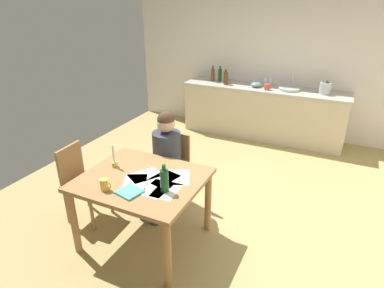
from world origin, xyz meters
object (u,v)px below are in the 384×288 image
Objects in this scene: book_magazine at (130,192)px; bottle_oil at (213,75)px; chair_at_table at (171,166)px; bottle_vinegar at (220,75)px; bottle_wine_red at (225,77)px; wine_glass_by_kettle at (265,79)px; wine_bottle_on_table at (164,180)px; chair_side_empty at (82,180)px; coffee_mug at (105,185)px; stovetop_kettle at (325,88)px; teacup_on_counter at (267,87)px; person_seated at (164,157)px; bottle_sauce at (226,78)px; candlestick at (114,161)px; mixing_bowl at (256,85)px; sink_unit at (289,89)px; dining_table at (142,187)px; wine_glass_near_sink at (270,79)px.

bottle_oil is (-0.66, 3.55, 0.27)m from book_magazine.
bottle_vinegar is (-0.40, 2.60, 0.52)m from chair_at_table.
bottle_wine_red is 0.70m from wine_glass_by_kettle.
bottle_oil is (-0.93, 3.39, 0.17)m from wine_bottle_on_table.
coffee_mug is at bearing -28.90° from chair_side_empty.
stovetop_kettle is 1.78× the size of teacup_on_counter.
person_seated reaches higher than bottle_sauce.
book_magazine is 3.47m from bottle_sauce.
mixing_bowl is (0.59, 3.15, 0.13)m from candlestick.
wine_bottle_on_table is at bearing 44.04° from book_magazine.
wine_glass_by_kettle is (0.93, 0.14, -0.01)m from bottle_oil.
chair_side_empty is 3.10× the size of bottle_vinegar.
sink_unit is at bearing -17.77° from wine_glass_by_kettle.
candlestick is (-0.28, -0.66, 0.31)m from chair_at_table.
dining_table is 4.35× the size of wine_bottle_on_table.
mixing_bowl is (0.16, 3.49, 0.19)m from book_magazine.
wine_glass_by_kettle is at bearing 162.23° from sink_unit.
candlestick is at bearing 168.92° from dining_table.
wine_glass_near_sink reaches higher than mixing_bowl.
dining_table is 7.47× the size of wine_glass_by_kettle.
wine_glass_near_sink is (0.51, 2.84, 0.33)m from person_seated.
wine_glass_near_sink is at bearing 69.77° from chair_side_empty.
book_magazine is at bearing -38.64° from candlestick.
candlestick reaches higher than book_magazine.
wine_bottle_on_table is 0.94× the size of bottle_oil.
dining_table is 3.46m from wine_glass_by_kettle.
teacup_on_counter is at bearing 77.74° from chair_at_table.
bottle_oil is at bearing -172.04° from wine_glass_near_sink.
stovetop_kettle is (1.42, 2.69, 0.32)m from person_seated.
bottle_wine_red reaches higher than sink_unit.
bottle_sauce is at bearing -175.13° from mixing_bowl.
wine_bottle_on_table is at bearing -74.63° from bottle_oil.
book_magazine is at bearing 13.33° from coffee_mug.
wine_bottle_on_table is at bearing 23.39° from coffee_mug.
bottle_oil reaches higher than bottle_wine_red.
sink_unit is 2.91× the size of teacup_on_counter.
teacup_on_counter is (1.04, -0.16, -0.07)m from bottle_oil.
bottle_vinegar is 1.27× the size of stovetop_kettle.
teacup_on_counter is (0.61, 3.44, 0.15)m from coffee_mug.
sink_unit is 0.40m from wine_glass_near_sink.
wine_glass_by_kettle reaches higher than dining_table.
bottle_oil is at bearing 100.80° from person_seated.
wine_glass_near_sink reaches higher than chair_side_empty.
bottle_oil is (0.22, 3.24, 0.54)m from chair_side_empty.
wine_bottle_on_table is 3.33m from mixing_bowl.
chair_at_table is at bearing 115.77° from wine_bottle_on_table.
sink_unit is at bearing 5.35° from bottle_sauce.
chair_side_empty is 3.28× the size of wine_bottle_on_table.
chair_side_empty is at bearing -116.40° from sink_unit.
stovetop_kettle is at bearing 9.55° from teacup_on_counter.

